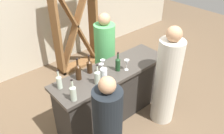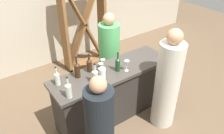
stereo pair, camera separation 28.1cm
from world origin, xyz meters
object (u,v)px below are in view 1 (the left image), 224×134
at_px(wine_bottle_leftmost_clear_pale, 59,81).
at_px(wine_glass_near_center, 101,67).
at_px(wine_bottle_second_right_clear_pale, 97,77).
at_px(person_right_guest, 105,56).
at_px(wine_rack, 76,25).
at_px(wine_glass_near_left, 127,63).
at_px(wine_bottle_second_left_clear_pale, 73,92).
at_px(person_center_guest, 108,131).
at_px(person_left_guest, 167,81).
at_px(wine_bottle_rightmost_amber_brown, 89,66).
at_px(water_pitcher, 104,74).
at_px(wine_bottle_center_amber_brown, 78,71).
at_px(wine_glass_near_right, 103,63).
at_px(wine_bottle_far_right_olive_green, 118,64).

relative_size(wine_bottle_leftmost_clear_pale, wine_glass_near_center, 1.76).
xyz_separation_m(wine_bottle_second_right_clear_pale, person_right_guest, (0.78, 0.80, -0.34)).
bearing_deg(person_right_guest, wine_rack, 174.31).
bearing_deg(wine_glass_near_center, wine_glass_near_left, -26.96).
height_order(wine_bottle_second_left_clear_pale, person_center_guest, person_center_guest).
bearing_deg(person_left_guest, wine_glass_near_left, 50.82).
bearing_deg(wine_glass_near_center, wine_bottle_second_right_clear_pale, -141.23).
xyz_separation_m(wine_bottle_rightmost_amber_brown, water_pitcher, (0.05, -0.26, -0.03)).
bearing_deg(person_center_guest, wine_rack, -45.25).
bearing_deg(wine_rack, wine_glass_near_center, -111.07).
relative_size(wine_bottle_rightmost_amber_brown, person_right_guest, 0.19).
bearing_deg(person_center_guest, wine_bottle_rightmost_amber_brown, -43.46).
height_order(wine_bottle_center_amber_brown, person_left_guest, person_left_guest).
bearing_deg(person_center_guest, wine_bottle_second_left_clear_pale, -4.36).
xyz_separation_m(wine_bottle_leftmost_clear_pale, wine_glass_near_right, (0.70, -0.03, 0.01)).
xyz_separation_m(water_pitcher, person_center_guest, (-0.42, -0.58, -0.33)).
bearing_deg(wine_bottle_far_right_olive_green, water_pitcher, -173.66).
bearing_deg(water_pitcher, wine_bottle_second_right_clear_pale, -168.30).
height_order(wine_bottle_leftmost_clear_pale, wine_bottle_second_left_clear_pale, wine_bottle_second_left_clear_pale).
relative_size(wine_glass_near_center, wine_glass_near_right, 0.99).
height_order(wine_bottle_far_right_olive_green, person_right_guest, person_right_guest).
bearing_deg(wine_rack, wine_bottle_leftmost_clear_pale, -129.36).
height_order(wine_bottle_second_left_clear_pale, wine_glass_near_right, wine_bottle_second_left_clear_pale).
relative_size(wine_bottle_second_left_clear_pale, wine_bottle_far_right_olive_green, 1.02).
bearing_deg(wine_bottle_far_right_olive_green, person_right_guest, 64.10).
relative_size(wine_glass_near_center, person_center_guest, 0.11).
distance_m(wine_bottle_second_right_clear_pale, wine_bottle_far_right_olive_green, 0.42).
xyz_separation_m(wine_bottle_leftmost_clear_pale, person_right_guest, (1.21, 0.55, -0.33)).
height_order(wine_bottle_center_amber_brown, wine_glass_near_center, wine_bottle_center_amber_brown).
xyz_separation_m(person_left_guest, person_right_guest, (-0.17, 1.25, -0.07)).
bearing_deg(person_right_guest, wine_bottle_second_left_clear_pale, -57.82).
xyz_separation_m(wine_bottle_far_right_olive_green, person_right_guest, (0.36, 0.74, -0.34)).
distance_m(wine_rack, wine_bottle_rightmost_amber_brown, 1.66).
height_order(wine_bottle_center_amber_brown, wine_bottle_far_right_olive_green, wine_bottle_center_amber_brown).
height_order(wine_glass_near_left, wine_glass_near_center, wine_glass_near_left).
relative_size(wine_bottle_far_right_olive_green, person_center_guest, 0.21).
bearing_deg(wine_bottle_far_right_olive_green, wine_bottle_second_left_clear_pale, -171.40).
height_order(wine_bottle_second_right_clear_pale, wine_bottle_far_right_olive_green, same).
xyz_separation_m(wine_bottle_second_right_clear_pale, wine_glass_near_center, (0.19, 0.15, -0.00)).
bearing_deg(wine_glass_near_left, wine_glass_near_right, 136.63).
bearing_deg(wine_bottle_second_left_clear_pale, wine_bottle_second_right_clear_pale, 9.18).
relative_size(wine_bottle_rightmost_amber_brown, wine_glass_near_center, 1.78).
bearing_deg(wine_bottle_center_amber_brown, person_right_guest, 31.01).
height_order(wine_bottle_far_right_olive_green, wine_glass_near_left, wine_bottle_far_right_olive_green).
bearing_deg(wine_bottle_second_right_clear_pale, wine_bottle_second_left_clear_pale, -170.82).
xyz_separation_m(wine_rack, wine_bottle_leftmost_clear_pale, (-1.25, -1.52, 0.05)).
bearing_deg(person_center_guest, water_pitcher, -55.62).
xyz_separation_m(wine_glass_near_left, water_pitcher, (-0.40, 0.04, -0.04)).
distance_m(wine_bottle_second_right_clear_pale, person_right_guest, 1.17).
bearing_deg(wine_bottle_second_left_clear_pale, wine_rack, 56.06).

